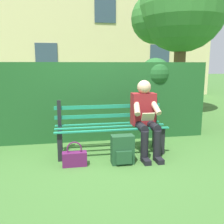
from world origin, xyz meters
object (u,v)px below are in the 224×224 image
at_px(park_bench, 110,127).
at_px(tree, 178,10).
at_px(person_seated, 145,116).
at_px(backpack, 123,150).
at_px(handbag, 75,158).

relative_size(park_bench, tree, 0.42).
height_order(park_bench, person_seated, person_seated).
distance_m(person_seated, backpack, 0.70).
xyz_separation_m(park_bench, backpack, (-0.10, 0.50, -0.22)).
bearing_deg(backpack, handbag, -2.80).
bearing_deg(handbag, person_seated, -165.42).
height_order(park_bench, tree, tree).
distance_m(backpack, handbag, 0.70).
distance_m(park_bench, backpack, 0.56).
xyz_separation_m(person_seated, handbag, (1.14, 0.30, -0.52)).
bearing_deg(park_bench, handbag, 37.77).
xyz_separation_m(person_seated, tree, (-1.92, -3.21, 2.28)).
relative_size(park_bench, backpack, 4.16).
bearing_deg(person_seated, park_bench, -17.40).
height_order(person_seated, tree, tree).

